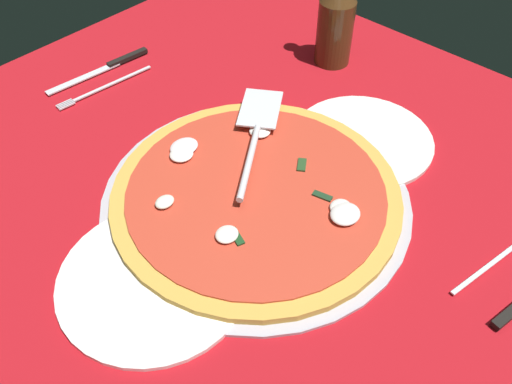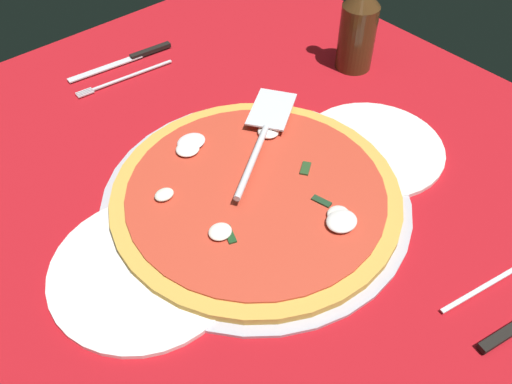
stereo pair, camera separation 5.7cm
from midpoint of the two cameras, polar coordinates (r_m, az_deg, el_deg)
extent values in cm
cube|color=#AD121A|center=(79.24, -0.23, -0.23)|extent=(110.40, 110.40, 0.80)
cube|color=silver|center=(123.02, 11.76, 17.77)|extent=(5.81, 5.81, 0.10)
cube|color=silver|center=(117.34, 16.17, 15.42)|extent=(5.81, 5.81, 0.10)
cube|color=silver|center=(112.58, 20.88, 12.75)|extent=(5.81, 5.81, 0.10)
cube|color=silver|center=(108.86, 25.84, 9.79)|extent=(5.81, 5.81, 0.10)
cube|color=silver|center=(122.19, 7.76, 18.10)|extent=(5.81, 5.81, 0.10)
cube|color=silver|center=(115.89, 12.06, 15.83)|extent=(5.81, 5.81, 0.10)
cube|color=silver|center=(110.46, 16.72, 13.22)|extent=(5.81, 5.81, 0.10)
cube|color=silver|center=(106.03, 21.69, 10.28)|extent=(5.81, 5.81, 0.10)
cube|color=silver|center=(102.73, 26.94, 7.03)|extent=(5.81, 5.81, 0.10)
cube|color=silver|center=(121.91, 3.70, 18.34)|extent=(5.81, 5.81, 0.10)
cube|color=silver|center=(115.01, 7.86, 16.17)|extent=(5.81, 5.81, 0.10)
cube|color=silver|center=(108.92, 12.40, 13.63)|extent=(5.81, 5.81, 0.10)
cube|color=silver|center=(103.78, 17.33, 10.73)|extent=(5.81, 5.81, 0.10)
cube|color=silver|center=(99.73, 22.60, 7.48)|extent=(5.81, 5.81, 0.10)
cube|color=silver|center=(122.18, -0.36, 18.50)|extent=(5.81, 5.81, 0.10)
cube|color=silver|center=(114.71, 3.60, 16.42)|extent=(5.81, 5.81, 0.10)
cube|color=silver|center=(107.98, 7.98, 13.98)|extent=(5.81, 5.81, 0.10)
cube|color=silver|center=(102.13, 12.78, 11.14)|extent=(5.81, 5.81, 0.10)
cube|color=silver|center=(97.33, 18.01, 7.91)|extent=(5.81, 5.81, 0.10)
cube|color=silver|center=(93.72, 23.61, 4.31)|extent=(5.81, 5.81, 0.10)
cube|color=silver|center=(123.01, -4.39, 18.58)|extent=(5.81, 5.81, 0.10)
cube|color=silver|center=(115.01, -0.67, 16.59)|extent=(5.81, 5.81, 0.10)
cube|color=silver|center=(107.67, 3.48, 14.25)|extent=(5.81, 5.81, 0.10)
cube|color=silver|center=(101.13, 8.10, 11.49)|extent=(5.81, 5.81, 0.10)
cube|color=silver|center=(95.57, 13.20, 8.30)|extent=(5.81, 5.81, 0.10)
cube|color=silver|center=(91.16, 18.77, 4.69)|extent=(5.81, 5.81, 0.10)
cube|color=silver|center=(88.07, 24.74, 0.72)|extent=(5.81, 5.81, 0.10)
cube|color=silver|center=(124.37, -8.35, 18.57)|extent=(5.81, 5.81, 0.10)
cube|color=silver|center=(115.88, -4.90, 16.68)|extent=(5.81, 5.81, 0.10)
cube|color=silver|center=(107.98, -1.02, 14.43)|extent=(5.81, 5.81, 0.10)
cube|color=silver|center=(100.80, 3.35, 11.77)|extent=(5.81, 5.81, 0.10)
cube|color=silver|center=(94.50, 8.25, 8.65)|extent=(5.81, 5.81, 0.10)
cube|color=silver|center=(89.29, 13.68, 5.05)|extent=(5.81, 5.81, 0.10)
cube|color=silver|center=(85.34, 19.63, 1.02)|extent=(5.81, 5.81, 0.10)
cube|color=silver|center=(82.85, 26.03, -3.34)|extent=(5.81, 5.81, 0.10)
cube|color=silver|center=(117.33, -9.05, 16.67)|extent=(5.81, 5.81, 0.10)
cube|color=silver|center=(108.91, -5.47, 14.53)|extent=(5.81, 5.81, 0.10)
cube|color=silver|center=(101.13, -1.40, 11.97)|extent=(5.81, 5.81, 0.10)
cube|color=silver|center=(94.14, 3.21, 8.94)|extent=(5.81, 5.81, 0.10)
cube|color=silver|center=(88.14, 8.41, 5.39)|extent=(5.81, 5.81, 0.10)
cube|color=silver|center=(83.34, 14.22, 1.33)|extent=(5.81, 5.81, 0.10)
cube|color=silver|center=(79.94, 20.61, -3.17)|extent=(5.81, 5.81, 0.10)
cube|color=silver|center=(78.15, 27.49, -7.92)|extent=(5.81, 5.81, 0.10)
cube|color=silver|center=(119.32, -13.08, 16.59)|extent=(5.81, 5.81, 0.10)
cube|color=silver|center=(110.45, -9.83, 14.54)|extent=(5.81, 5.81, 0.10)
cube|color=silver|center=(102.12, -6.11, 12.09)|extent=(5.81, 5.81, 0.10)
cube|color=silver|center=(94.50, -1.84, 9.16)|extent=(5.81, 5.81, 0.10)
cube|color=silver|center=(87.75, 3.04, 5.68)|extent=(5.81, 5.81, 0.10)
cube|color=silver|center=(82.11, 8.60, 1.63)|extent=(5.81, 5.81, 0.10)
cube|color=silver|center=(77.80, 14.84, -2.95)|extent=(5.81, 5.81, 0.10)
cube|color=silver|center=(75.06, 21.73, -7.93)|extent=(5.81, 5.81, 0.10)
cube|color=silver|center=(112.56, -14.05, 14.48)|extent=(5.81, 5.81, 0.10)
cube|color=silver|center=(103.76, -10.69, 12.12)|extent=(5.81, 5.81, 0.10)
cube|color=silver|center=(95.56, -6.82, 9.30)|extent=(5.81, 5.81, 0.10)
cube|color=silver|center=(88.13, -2.33, 5.93)|extent=(5.81, 5.81, 0.10)
cube|color=silver|center=(81.69, 2.86, 1.93)|extent=(5.81, 5.81, 0.10)
cube|color=silver|center=(76.48, 8.81, -2.69)|extent=(5.81, 5.81, 0.10)
cube|color=silver|center=(72.77, 15.55, -7.85)|extent=(5.81, 5.81, 0.10)
cube|color=silver|center=(70.80, 23.03, -13.30)|extent=(5.81, 5.81, 0.10)
cube|color=silver|center=(115.23, -18.08, 14.35)|extent=(5.81, 5.81, 0.10)
cube|color=silver|center=(106.01, -15.11, 12.09)|extent=(5.81, 5.81, 0.10)
cube|color=silver|center=(97.31, -11.65, 9.38)|extent=(5.81, 5.81, 0.10)
cube|color=silver|center=(89.27, -7.61, 6.12)|extent=(5.81, 5.81, 0.10)
cube|color=silver|center=(82.10, -2.88, 2.21)|extent=(5.81, 5.81, 0.10)
cube|color=silver|center=(76.04, 2.64, -2.40)|extent=(5.81, 5.81, 0.10)
cube|color=silver|center=(71.36, 9.06, -7.67)|extent=(5.81, 5.81, 0.10)
cube|color=silver|center=(68.37, 16.39, -13.43)|extent=(5.81, 5.81, 0.10)
cube|color=silver|center=(108.84, -19.32, 11.99)|extent=(5.81, 5.81, 0.10)
cube|color=silver|center=(99.70, -16.29, 9.39)|extent=(5.81, 5.81, 0.10)
cube|color=silver|center=(91.14, -12.73, 6.25)|extent=(5.81, 5.81, 0.10)
cube|color=silver|center=(83.32, -8.52, 2.46)|extent=(5.81, 5.81, 0.10)
cube|color=silver|center=(76.48, -3.52, -2.08)|extent=(5.81, 5.81, 0.10)
cube|color=silver|center=(70.89, 2.39, -7.39)|extent=(5.81, 5.81, 0.10)
cube|color=silver|center=(66.87, 9.34, -13.37)|extent=(5.81, 5.81, 0.10)
cube|color=silver|center=(112.19, -23.29, 11.84)|extent=(5.81, 5.81, 0.10)
cube|color=silver|center=(102.70, -20.68, 9.35)|extent=(5.81, 5.81, 0.10)
cube|color=silver|center=(93.70, -17.60, 6.33)|extent=(5.81, 5.81, 0.10)
cube|color=silver|center=(85.32, -13.94, 2.68)|extent=(5.81, 5.81, 0.10)
cube|color=silver|center=(77.79, -9.55, -1.74)|extent=(5.81, 5.81, 0.10)
cube|color=silver|center=(71.36, -4.26, -7.01)|extent=(5.81, 5.81, 0.10)
cube|color=silver|center=(66.35, 2.10, -13.11)|extent=(5.81, 5.81, 0.10)
cube|color=silver|center=(96.88, -22.18, 6.37)|extent=(5.81, 5.81, 0.10)
cube|color=silver|center=(88.04, -19.06, 2.86)|extent=(5.81, 5.81, 0.10)
cube|color=silver|center=(79.92, -15.31, -1.40)|extent=(5.81, 5.81, 0.10)
cube|color=silver|center=(72.76, -10.73, -6.55)|extent=(5.81, 5.81, 0.10)
cube|color=silver|center=(66.86, -5.13, -12.65)|extent=(5.81, 5.81, 0.10)
cube|color=silver|center=(62.58, 1.75, -19.60)|extent=(5.81, 5.81, 0.10)
cube|color=silver|center=(91.43, -23.85, 3.02)|extent=(5.81, 5.81, 0.10)
cube|color=silver|center=(82.82, -20.71, -1.06)|extent=(5.81, 5.81, 0.10)
cube|color=silver|center=(75.04, -16.87, -6.03)|extent=(5.81, 5.81, 0.10)
cube|color=silver|center=(68.35, -12.11, -12.02)|extent=(5.81, 5.81, 0.10)
cube|color=silver|center=(63.11, -6.16, -19.03)|extent=(5.81, 5.81, 0.10)
cube|color=silver|center=(78.12, -22.58, -5.49)|extent=(5.81, 5.81, 0.10)
cube|color=silver|center=(70.77, -18.68, -11.26)|extent=(5.81, 5.81, 0.10)
cube|color=silver|center=(64.69, -13.74, -18.16)|extent=(5.81, 5.81, 0.10)
cube|color=silver|center=(67.25, -20.77, -17.08)|extent=(5.81, 5.81, 0.10)
cylinder|color=#B6B2BF|center=(77.31, 2.11, -0.80)|extent=(44.32, 44.32, 0.82)
cylinder|color=white|center=(87.58, 14.11, 4.48)|extent=(22.40, 22.40, 1.00)
cylinder|color=white|center=(70.27, -9.45, -8.21)|extent=(24.45, 24.45, 1.00)
cylinder|color=gold|center=(76.59, 2.13, -0.30)|extent=(41.40, 41.40, 1.15)
cylinder|color=red|center=(76.06, 2.15, 0.07)|extent=(37.01, 37.01, 0.30)
ellipsoid|color=white|center=(81.78, -5.30, 4.52)|extent=(3.65, 3.49, 0.97)
ellipsoid|color=white|center=(75.23, -7.61, -0.36)|extent=(2.84, 2.28, 1.01)
ellipsoid|color=white|center=(70.24, -1.51, -4.33)|extent=(3.18, 2.93, 0.95)
ellipsoid|color=white|center=(73.57, 10.94, -2.39)|extent=(3.14, 2.90, 0.90)
ellipsoid|color=white|center=(83.11, -4.71, 5.40)|extent=(4.58, 3.79, 1.02)
ellipsoid|color=silver|center=(72.61, 11.32, -3.14)|extent=(4.40, 3.89, 1.20)
ellipsoid|color=white|center=(84.63, 3.27, 6.38)|extent=(3.38, 3.39, 1.01)
cube|color=#254521|center=(79.43, 7.34, 2.43)|extent=(2.89, 2.52, 0.30)
cube|color=#19401E|center=(70.32, -0.49, -4.64)|extent=(2.04, 3.14, 0.30)
cube|color=#284922|center=(73.77, 11.38, -2.66)|extent=(2.31, 1.42, 0.30)
cube|color=#1D3B22|center=(75.14, 9.14, -1.06)|extent=(1.64, 2.96, 0.30)
cube|color=silver|center=(87.72, 3.56, 8.73)|extent=(11.60, 10.62, 0.30)
cylinder|color=silver|center=(77.99, 1.48, 3.44)|extent=(13.61, 9.49, 1.00)
cube|color=white|center=(104.67, -11.96, 12.47)|extent=(18.42, 12.85, 0.60)
cube|color=silver|center=(102.47, -11.35, 12.06)|extent=(15.84, 2.12, 0.25)
cube|color=silver|center=(100.43, -16.32, 10.23)|extent=(3.01, 0.51, 0.25)
cube|color=silver|center=(100.08, -16.22, 10.12)|extent=(3.01, 0.51, 0.25)
cube|color=silver|center=(99.73, -16.12, 10.00)|extent=(3.01, 0.51, 0.25)
cube|color=silver|center=(99.38, -16.01, 9.88)|extent=(3.01, 0.51, 0.25)
cube|color=black|center=(108.35, -9.63, 14.55)|extent=(8.44, 2.00, 0.80)
cube|color=silver|center=(105.52, -14.17, 12.63)|extent=(14.70, 2.80, 0.25)
cube|color=silver|center=(75.71, 26.17, -8.49)|extent=(18.04, 4.15, 0.25)
cube|color=black|center=(71.12, 26.96, -13.52)|extent=(7.21, 2.56, 0.80)
cylinder|color=#462C14|center=(102.82, 12.27, 15.65)|extent=(6.68, 6.68, 12.36)
camera|label=1|loc=(0.03, -87.86, 2.25)|focal=37.64mm
camera|label=2|loc=(0.03, 92.14, -2.25)|focal=37.64mm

